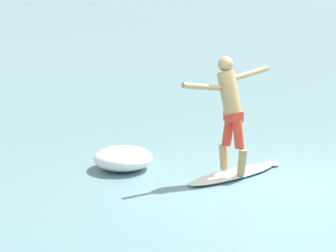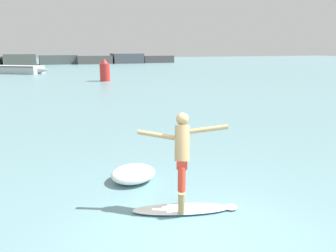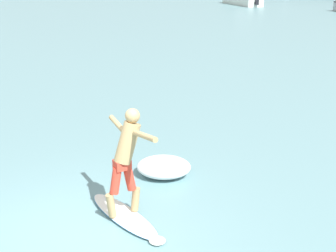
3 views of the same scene
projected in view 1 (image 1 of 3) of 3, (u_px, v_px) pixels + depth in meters
ground_plane at (278, 187)px, 12.07m from camera, size 200.00×200.00×0.00m
surfboard at (234, 174)px, 12.65m from camera, size 2.09×0.98×0.21m
surfer at (230, 104)px, 12.47m from camera, size 1.60×0.87×1.83m
wave_foam_at_tail at (123, 158)px, 13.07m from camera, size 1.43×1.38×0.36m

